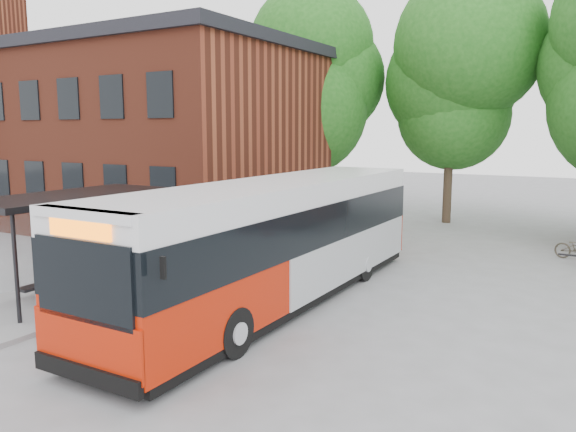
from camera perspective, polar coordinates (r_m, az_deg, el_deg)
The scene contains 6 objects.
ground at distance 14.47m, azimuth -5.92°, elevation -9.75°, with size 100.00×100.00×0.00m, color slate.
station_building at distance 29.15m, azimuth -16.42°, elevation 7.70°, with size 18.40×10.40×8.50m, color maroon, non-canonical shape.
bus_shelter at distance 16.45m, azimuth -20.90°, elevation -2.81°, with size 3.60×7.00×2.90m, color black, non-canonical shape.
tree_0 at distance 30.54m, azimuth 2.69°, elevation 10.41°, with size 7.92×7.92×11.00m, color #1B5516, non-canonical shape.
tree_1 at distance 28.96m, azimuth 16.18°, elevation 9.59°, with size 7.92×7.92×10.40m, color #1B5516, non-canonical shape.
city_bus at distance 14.91m, azimuth -1.09°, elevation -2.67°, with size 2.73×12.81×3.26m, color #B21B05, non-canonical shape.
Camera 1 is at (8.15, -11.05, 4.55)m, focal length 35.00 mm.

